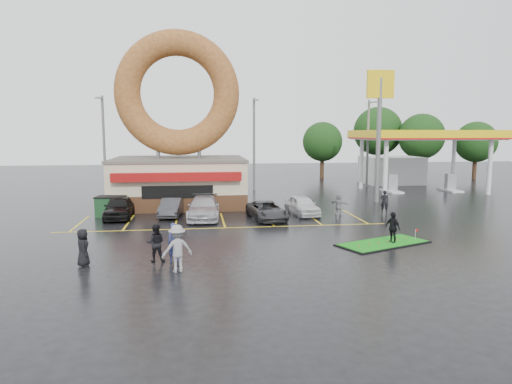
{
  "coord_description": "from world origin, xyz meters",
  "views": [
    {
      "loc": [
        -1.7,
        -23.44,
        5.69
      ],
      "look_at": [
        1.8,
        2.96,
        2.2
      ],
      "focal_mm": 32.0,
      "sensor_mm": 36.0,
      "label": 1
    }
  ],
  "objects": [
    {
      "name": "car_silver",
      "position": [
        -1.22,
        6.6,
        0.73
      ],
      "size": [
        2.36,
        5.16,
        1.46
      ],
      "primitive_type": "imported",
      "rotation": [
        0.0,
        0.0,
        -0.06
      ],
      "color": "#ABABB1",
      "rests_on": "ground"
    },
    {
      "name": "dumpster",
      "position": [
        -7.5,
        8.26,
        0.65
      ],
      "size": [
        1.97,
        1.47,
        1.3
      ],
      "primitive_type": "cube",
      "rotation": [
        0.0,
        0.0,
        -0.16
      ],
      "color": "#194121",
      "rests_on": "ground"
    },
    {
      "name": "tree_far_b",
      "position": [
        32.0,
        28.0,
        4.53
      ],
      "size": [
        4.9,
        4.9,
        7.0
      ],
      "color": "#332114",
      "rests_on": "ground"
    },
    {
      "name": "car_dgrey",
      "position": [
        -3.39,
        7.7,
        0.62
      ],
      "size": [
        1.7,
        3.89,
        1.24
      ],
      "primitive_type": "imported",
      "rotation": [
        0.0,
        0.0,
        -0.1
      ],
      "color": "#313033",
      "rests_on": "ground"
    },
    {
      "name": "person_hoodie",
      "position": [
        -2.51,
        -5.03,
        0.98
      ],
      "size": [
        1.43,
        1.09,
        1.96
      ],
      "primitive_type": "imported",
      "rotation": [
        0.0,
        0.0,
        3.46
      ],
      "color": "gray",
      "rests_on": "ground"
    },
    {
      "name": "tree_far_d",
      "position": [
        14.0,
        32.0,
        4.53
      ],
      "size": [
        4.9,
        4.9,
        7.0
      ],
      "color": "#332114",
      "rests_on": "ground"
    },
    {
      "name": "person_blackjkt",
      "position": [
        -3.51,
        -3.4,
        0.84
      ],
      "size": [
        0.84,
        0.67,
        1.69
      ],
      "primitive_type": "imported",
      "rotation": [
        0.0,
        0.0,
        3.11
      ],
      "color": "black",
      "rests_on": "ground"
    },
    {
      "name": "car_white",
      "position": [
        5.58,
        7.05,
        0.67
      ],
      "size": [
        2.1,
        4.13,
        1.35
      ],
      "primitive_type": "imported",
      "rotation": [
        0.0,
        0.0,
        0.13
      ],
      "color": "silver",
      "rests_on": "ground"
    },
    {
      "name": "person_bystander",
      "position": [
        -6.53,
        -3.69,
        0.81
      ],
      "size": [
        0.72,
        0.91,
        1.62
      ],
      "primitive_type": "imported",
      "rotation": [
        0.0,
        0.0,
        1.85
      ],
      "color": "black",
      "rests_on": "ground"
    },
    {
      "name": "donut_shop",
      "position": [
        -3.0,
        12.97,
        4.46
      ],
      "size": [
        10.2,
        8.7,
        13.5
      ],
      "color": "#472B19",
      "rests_on": "ground"
    },
    {
      "name": "streetlight_right",
      "position": [
        16.0,
        21.92,
        4.78
      ],
      "size": [
        0.4,
        2.21,
        9.0
      ],
      "color": "slate",
      "rests_on": "ground"
    },
    {
      "name": "streetlight_left",
      "position": [
        -10.0,
        19.92,
        4.78
      ],
      "size": [
        0.4,
        2.21,
        9.0
      ],
      "color": "slate",
      "rests_on": "ground"
    },
    {
      "name": "person_cameraman",
      "position": [
        8.28,
        -1.59,
        0.82
      ],
      "size": [
        0.74,
        1.05,
        1.65
      ],
      "primitive_type": "imported",
      "rotation": [
        0.0,
        0.0,
        -1.18
      ],
      "color": "black",
      "rests_on": "ground"
    },
    {
      "name": "ground",
      "position": [
        0.0,
        0.0,
        0.0
      ],
      "size": [
        120.0,
        120.0,
        0.0
      ],
      "primitive_type": "plane",
      "color": "black",
      "rests_on": "ground"
    },
    {
      "name": "streetlight_mid",
      "position": [
        4.0,
        20.92,
        4.78
      ],
      "size": [
        0.4,
        2.21,
        9.0
      ],
      "color": "slate",
      "rests_on": "ground"
    },
    {
      "name": "car_grey",
      "position": [
        2.88,
        5.68,
        0.61
      ],
      "size": [
        2.52,
        4.57,
        1.21
      ],
      "primitive_type": "imported",
      "rotation": [
        0.0,
        0.0,
        0.12
      ],
      "color": "#313134",
      "rests_on": "ground"
    },
    {
      "name": "tree_far_c",
      "position": [
        22.0,
        34.0,
        5.84
      ],
      "size": [
        6.3,
        6.3,
        9.0
      ],
      "color": "#332114",
      "rests_on": "ground"
    },
    {
      "name": "shell_sign",
      "position": [
        13.0,
        12.0,
        7.38
      ],
      "size": [
        2.2,
        0.36,
        10.6
      ],
      "color": "slate",
      "rests_on": "ground"
    },
    {
      "name": "person_walker_near",
      "position": [
        8.05,
        6.58,
        0.78
      ],
      "size": [
        1.31,
        1.39,
        1.56
      ],
      "primitive_type": "imported",
      "rotation": [
        0.0,
        0.0,
        2.3
      ],
      "color": "gray",
      "rests_on": "ground"
    },
    {
      "name": "person_blue",
      "position": [
        -2.69,
        -3.45,
        0.86
      ],
      "size": [
        0.71,
        0.56,
        1.72
      ],
      "primitive_type": "imported",
      "rotation": [
        0.0,
        0.0,
        0.25
      ],
      "color": "navy",
      "rests_on": "ground"
    },
    {
      "name": "tree_far_a",
      "position": [
        26.0,
        30.0,
        5.18
      ],
      "size": [
        5.6,
        5.6,
        8.0
      ],
      "color": "#332114",
      "rests_on": "ground"
    },
    {
      "name": "car_black",
      "position": [
        -6.82,
        7.48,
        0.74
      ],
      "size": [
        1.87,
        4.38,
        1.48
      ],
      "primitive_type": "imported",
      "rotation": [
        0.0,
        0.0,
        0.03
      ],
      "color": "black",
      "rests_on": "ground"
    },
    {
      "name": "person_walker_far",
      "position": [
        11.53,
        7.01,
        0.82
      ],
      "size": [
        0.71,
        0.63,
        1.63
      ],
      "primitive_type": "imported",
      "rotation": [
        0.0,
        0.0,
        2.64
      ],
      "color": "black",
      "rests_on": "ground"
    },
    {
      "name": "gas_station",
      "position": [
        20.0,
        20.94,
        3.7
      ],
      "size": [
        12.3,
        13.65,
        5.9
      ],
      "color": "silver",
      "rests_on": "ground"
    },
    {
      "name": "putting_green",
      "position": [
        7.79,
        -1.64,
        0.04
      ],
      "size": [
        5.31,
        3.83,
        0.61
      ],
      "color": "black",
      "rests_on": "ground"
    }
  ]
}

